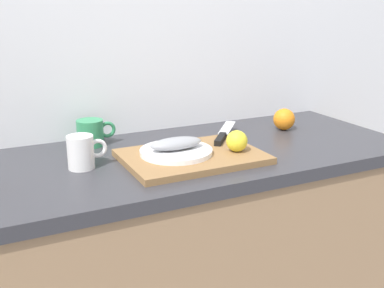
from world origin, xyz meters
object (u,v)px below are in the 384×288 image
at_px(fish_fillet, 176,144).
at_px(lemon_0, 237,141).
at_px(cutting_board, 192,157).
at_px(coffee_mug_0, 81,152).
at_px(coffee_mug_1, 92,133).
at_px(chef_knife, 223,135).
at_px(white_plate, 176,152).

bearing_deg(fish_fillet, lemon_0, -17.99).
relative_size(cutting_board, lemon_0, 6.28).
bearing_deg(lemon_0, coffee_mug_0, 165.56).
distance_m(coffee_mug_0, coffee_mug_1, 0.22).
bearing_deg(fish_fillet, cutting_board, -20.34).
relative_size(fish_fillet, coffee_mug_0, 1.43).
distance_m(fish_fillet, coffee_mug_0, 0.28).
bearing_deg(fish_fillet, coffee_mug_0, 167.94).
xyz_separation_m(fish_fillet, coffee_mug_0, (-0.27, 0.06, -0.00)).
bearing_deg(chef_knife, lemon_0, -154.88).
height_order(cutting_board, chef_knife, chef_knife).
xyz_separation_m(white_plate, coffee_mug_0, (-0.27, 0.06, 0.02)).
bearing_deg(cutting_board, coffee_mug_0, 166.72).
height_order(cutting_board, white_plate, white_plate).
height_order(chef_knife, lemon_0, lemon_0).
relative_size(lemon_0, coffee_mug_0, 0.57).
distance_m(cutting_board, white_plate, 0.05).
xyz_separation_m(fish_fillet, lemon_0, (0.18, -0.06, 0.00)).
xyz_separation_m(white_plate, chef_knife, (0.22, 0.10, 0.00)).
bearing_deg(lemon_0, cutting_board, 162.83).
xyz_separation_m(white_plate, lemon_0, (0.18, -0.06, 0.03)).
bearing_deg(coffee_mug_1, coffee_mug_0, -112.23).
bearing_deg(lemon_0, white_plate, 162.01).
bearing_deg(fish_fillet, chef_knife, 24.29).
bearing_deg(chef_knife, coffee_mug_1, 107.13).
bearing_deg(cutting_board, white_plate, 159.66).
relative_size(chef_knife, coffee_mug_1, 1.89).
bearing_deg(white_plate, coffee_mug_1, 125.51).
relative_size(cutting_board, fish_fillet, 2.51).
bearing_deg(chef_knife, fish_fillet, 153.63).
bearing_deg(coffee_mug_1, white_plate, -54.49).
xyz_separation_m(cutting_board, coffee_mug_1, (-0.23, 0.28, 0.03)).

